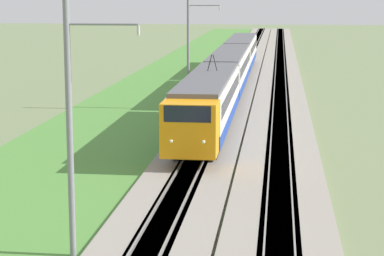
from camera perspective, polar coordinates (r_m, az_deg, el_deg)
ballast_main at (r=67.67m, az=2.87°, el=2.66°), size 240.00×4.40×0.30m
ballast_adjacent at (r=67.53m, az=6.72°, el=2.59°), size 240.00×4.40×0.30m
track_main at (r=67.67m, az=2.87°, el=2.67°), size 240.00×1.57×0.45m
track_adjacent at (r=67.53m, az=6.72°, el=2.60°), size 240.00×1.57×0.45m
grass_verge at (r=68.24m, az=-1.63°, el=2.66°), size 240.00×13.12×0.12m
passenger_train at (r=66.96m, az=2.86°, el=4.50°), size 61.04×2.93×5.08m
catenary_mast_near at (r=25.49m, az=-9.20°, el=0.03°), size 0.22×2.56×9.01m
catenary_mast_mid at (r=57.89m, az=-0.23°, el=5.88°), size 0.22×2.56×9.05m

